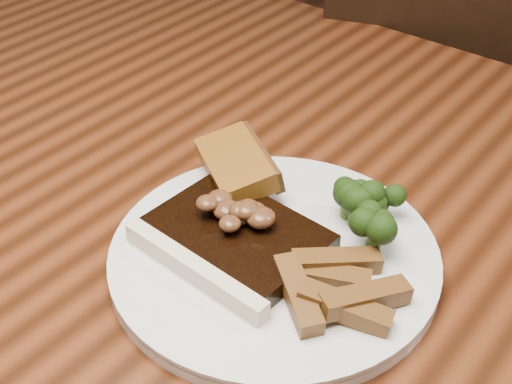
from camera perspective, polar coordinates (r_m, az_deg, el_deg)
dining_table at (r=0.77m, az=-0.11°, el=-6.55°), size 1.60×0.90×0.75m
chair_far at (r=1.33m, az=15.00°, el=4.12°), size 0.55×0.55×0.90m
plate at (r=0.64m, az=1.45°, el=-5.33°), size 0.30×0.30×0.01m
steak at (r=0.63m, az=-1.84°, el=-3.85°), size 0.16×0.12×0.02m
steak_bone at (r=0.61m, az=-4.98°, el=-6.47°), size 0.16×0.02×0.02m
mushroom_pile at (r=0.63m, az=-1.34°, el=-1.47°), size 0.07×0.07×0.03m
garlic_bread at (r=0.71m, az=-1.63°, el=0.95°), size 0.11×0.10×0.02m
potato_wedges at (r=0.60m, az=4.55°, el=-6.89°), size 0.10×0.10×0.02m
broccoli_cluster at (r=0.65m, az=9.16°, el=-1.90°), size 0.08×0.08×0.04m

